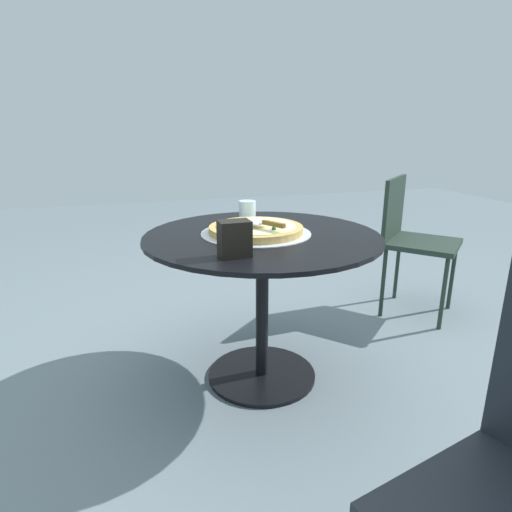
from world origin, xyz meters
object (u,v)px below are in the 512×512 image
Objects in this scene: pizza_on_tray at (256,230)px; patio_chair_near at (411,234)px; drinking_cup at (247,210)px; napkin_dispenser at (235,239)px; patio_table at (262,270)px; pizza_server at (264,223)px.

pizza_on_tray is 1.21m from patio_chair_near.
drinking_cup is 0.71× the size of napkin_dispenser.
drinking_cup is 0.62m from napkin_dispenser.
napkin_dispenser is (0.27, -0.19, 0.22)m from patio_table.
napkin_dispenser reaches higher than pizza_server.
pizza_on_tray is at bearing -8.83° from drinking_cup.
napkin_dispenser is at bearing -34.82° from patio_table.
pizza_on_tray is 2.25× the size of pizza_server.
drinking_cup is at bearing -82.27° from patio_chair_near.
drinking_cup is (-0.29, 0.04, 0.03)m from pizza_on_tray.
patio_chair_near is (-0.43, 1.11, -0.20)m from pizza_on_tray.
pizza_server is (0.07, 0.02, 0.04)m from pizza_on_tray.
pizza_server is at bearing -4.66° from drinking_cup.
napkin_dispenser reaches higher than pizza_on_tray.
pizza_server is 2.30× the size of drinking_cup.
pizza_on_tray is 5.16× the size of drinking_cup.
pizza_server is 1.63× the size of napkin_dispenser.
patio_chair_near is (-0.14, 1.07, -0.23)m from drinking_cup.
patio_table is at bearing -4.16° from drinking_cup.
napkin_dispenser is 1.49m from patio_chair_near.
drinking_cup reaches higher than patio_table.
patio_chair_near is at bearing 112.56° from patio_table.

